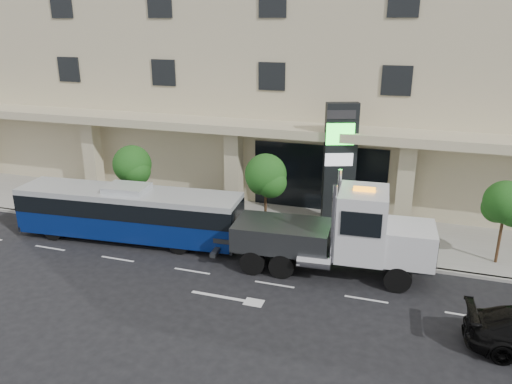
% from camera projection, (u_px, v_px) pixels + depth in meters
% --- Properties ---
extents(ground, '(120.00, 120.00, 0.00)m').
position_uv_depth(ground, '(283.00, 269.00, 23.39)').
color(ground, black).
rests_on(ground, ground).
extents(sidewalk, '(120.00, 6.00, 0.15)m').
position_uv_depth(sidewalk, '(307.00, 228.00, 27.86)').
color(sidewalk, gray).
rests_on(sidewalk, ground).
extents(curb, '(120.00, 0.30, 0.15)m').
position_uv_depth(curb, '(294.00, 250.00, 25.16)').
color(curb, gray).
rests_on(curb, ground).
extents(convention_center, '(60.00, 17.60, 20.00)m').
position_uv_depth(convention_center, '(345.00, 37.00, 34.01)').
color(convention_center, beige).
rests_on(convention_center, ground).
extents(tree_left, '(2.27, 2.20, 4.22)m').
position_uv_depth(tree_left, '(133.00, 167.00, 28.55)').
color(tree_left, '#422B19').
rests_on(tree_left, sidewalk).
extents(tree_mid, '(2.28, 2.20, 4.38)m').
position_uv_depth(tree_mid, '(266.00, 178.00, 26.14)').
color(tree_mid, '#422B19').
rests_on(tree_mid, sidewalk).
extents(tree_right, '(2.10, 2.00, 4.04)m').
position_uv_depth(tree_right, '(506.00, 205.00, 22.83)').
color(tree_right, '#422B19').
rests_on(tree_right, sidewalk).
extents(city_bus, '(12.07, 3.46, 3.02)m').
position_uv_depth(city_bus, '(129.00, 212.00, 26.14)').
color(city_bus, black).
rests_on(city_bus, ground).
extents(tow_truck, '(10.18, 3.07, 4.62)m').
position_uv_depth(tow_truck, '(341.00, 235.00, 22.47)').
color(tow_truck, '#2D3033').
rests_on(tow_truck, ground).
extents(signage_pylon, '(1.81, 1.17, 6.88)m').
position_uv_depth(signage_pylon, '(339.00, 166.00, 26.94)').
color(signage_pylon, black).
rests_on(signage_pylon, sidewalk).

